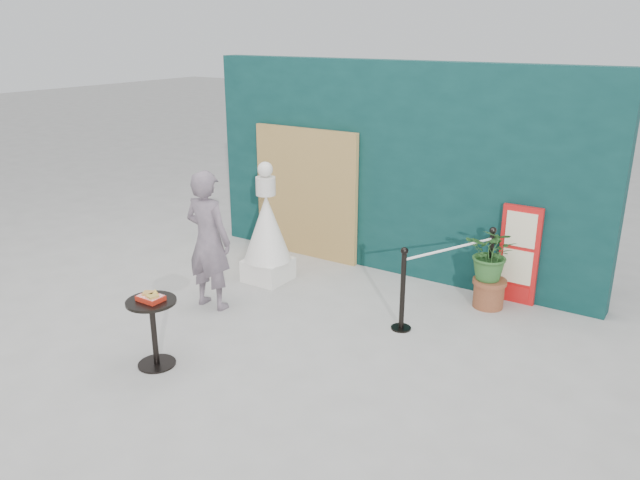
{
  "coord_description": "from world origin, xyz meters",
  "views": [
    {
      "loc": [
        3.87,
        -4.71,
        3.41
      ],
      "look_at": [
        0.0,
        1.2,
        1.0
      ],
      "focal_mm": 35.0,
      "sensor_mm": 36.0,
      "label": 1
    }
  ],
  "objects": [
    {
      "name": "ground",
      "position": [
        0.0,
        0.0,
        0.0
      ],
      "size": [
        60.0,
        60.0,
        0.0
      ],
      "primitive_type": "plane",
      "color": "#ADAAA5",
      "rests_on": "ground"
    },
    {
      "name": "back_wall",
      "position": [
        0.0,
        3.15,
        1.5
      ],
      "size": [
        6.0,
        0.3,
        3.0
      ],
      "primitive_type": "cube",
      "color": "#092B2B",
      "rests_on": "ground"
    },
    {
      "name": "bamboo_fence",
      "position": [
        -1.4,
        2.94,
        1.0
      ],
      "size": [
        1.8,
        0.08,
        2.0
      ],
      "primitive_type": "cube",
      "color": "tan",
      "rests_on": "ground"
    },
    {
      "name": "woman",
      "position": [
        -1.33,
        0.69,
        0.89
      ],
      "size": [
        0.67,
        0.45,
        1.79
      ],
      "primitive_type": "imported",
      "rotation": [
        0.0,
        0.0,
        3.17
      ],
      "color": "slate",
      "rests_on": "ground"
    },
    {
      "name": "menu_board",
      "position": [
        1.9,
        2.95,
        0.65
      ],
      "size": [
        0.5,
        0.07,
        1.3
      ],
      "color": "red",
      "rests_on": "ground"
    },
    {
      "name": "statue",
      "position": [
        -1.26,
        1.78,
        0.7
      ],
      "size": [
        0.67,
        0.67,
        1.71
      ],
      "color": "white",
      "rests_on": "ground"
    },
    {
      "name": "cafe_table",
      "position": [
        -0.81,
        -0.75,
        0.5
      ],
      "size": [
        0.52,
        0.52,
        0.75
      ],
      "color": "black",
      "rests_on": "ground"
    },
    {
      "name": "food_basket",
      "position": [
        -0.8,
        -0.75,
        0.79
      ],
      "size": [
        0.26,
        0.19,
        0.11
      ],
      "color": "red",
      "rests_on": "cafe_table"
    },
    {
      "name": "planter",
      "position": [
        1.66,
        2.61,
        0.63
      ],
      "size": [
        0.64,
        0.55,
        1.08
      ],
      "color": "brown",
      "rests_on": "ground"
    },
    {
      "name": "stanchion_barrier",
      "position": [
        1.31,
        2.08,
        0.49
      ],
      "size": [
        0.84,
        1.54,
        1.03
      ],
      "color": "black",
      "rests_on": "ground"
    }
  ]
}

